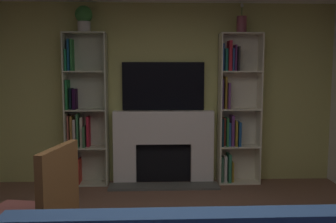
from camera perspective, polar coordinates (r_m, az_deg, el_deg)
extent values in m
cube|color=tan|center=(5.34, -0.75, 2.81)|extent=(5.11, 0.06, 2.59)
cube|color=white|center=(5.38, -6.73, -8.04)|extent=(0.33, 0.19, 0.58)
cube|color=white|center=(5.41, 5.29, -7.95)|extent=(0.33, 0.19, 0.58)
cube|color=white|center=(5.26, -0.71, -2.47)|extent=(1.45, 0.19, 0.47)
cube|color=black|center=(5.42, -0.72, -7.90)|extent=(0.79, 0.08, 0.58)
cube|color=#54544E|center=(5.21, -0.62, -11.63)|extent=(1.55, 0.30, 0.03)
cube|color=black|center=(5.27, -0.74, 3.98)|extent=(1.18, 0.06, 0.69)
cube|color=beige|center=(5.33, -15.70, 0.24)|extent=(0.02, 0.27, 2.16)
cube|color=beige|center=(5.23, -9.58, 0.27)|extent=(0.02, 0.27, 2.16)
cube|color=beige|center=(5.40, -12.43, 0.39)|extent=(0.59, 0.02, 2.16)
cube|color=beige|center=(5.48, -12.40, -10.93)|extent=(0.56, 0.27, 0.02)
cube|color=#216B53|center=(5.52, -14.97, -9.18)|extent=(0.04, 0.17, 0.30)
cube|color=#583767|center=(5.48, -14.61, -8.35)|extent=(0.03, 0.19, 0.47)
cube|color=#4D2D65|center=(5.50, -13.99, -8.96)|extent=(0.04, 0.16, 0.34)
cube|color=red|center=(5.46, -13.65, -8.97)|extent=(0.02, 0.21, 0.36)
cube|color=beige|center=(5.35, -12.53, -5.49)|extent=(0.56, 0.27, 0.02)
cube|color=#994D3F|center=(5.39, -15.22, -2.95)|extent=(0.02, 0.18, 0.45)
cube|color=olive|center=(5.37, -14.75, -3.01)|extent=(0.03, 0.19, 0.44)
cube|color=beige|center=(5.37, -14.33, -3.27)|extent=(0.04, 0.18, 0.39)
cube|color=#357544|center=(5.35, -13.86, -2.85)|extent=(0.03, 0.20, 0.47)
cube|color=beige|center=(5.36, -13.30, -3.10)|extent=(0.03, 0.17, 0.42)
cube|color=#386740|center=(5.34, -12.90, -3.83)|extent=(0.03, 0.22, 0.29)
cube|color=red|center=(5.34, -12.34, -3.06)|extent=(0.04, 0.17, 0.43)
cube|color=beige|center=(5.27, -12.67, 0.25)|extent=(0.56, 0.27, 0.02)
cube|color=#21783A|center=(5.31, -15.42, 2.55)|extent=(0.03, 0.22, 0.41)
cube|color=black|center=(5.33, -14.89, 1.97)|extent=(0.03, 0.17, 0.30)
cube|color=black|center=(5.31, -14.36, 1.91)|extent=(0.04, 0.19, 0.29)
cube|color=beige|center=(5.24, -12.81, 6.12)|extent=(0.56, 0.27, 0.02)
cube|color=#1E7E4E|center=(5.31, -15.58, 7.75)|extent=(0.02, 0.21, 0.30)
cube|color=#1A5382|center=(5.33, -15.21, 8.53)|extent=(0.03, 0.16, 0.44)
cube|color=#307F3D|center=(5.32, -14.77, 8.53)|extent=(0.03, 0.16, 0.44)
cube|color=beige|center=(5.27, -12.95, 11.89)|extent=(0.56, 0.27, 0.02)
cube|color=beige|center=(5.27, 8.10, 0.34)|extent=(0.02, 0.27, 2.16)
cube|color=beige|center=(5.40, 14.09, 0.36)|extent=(0.02, 0.27, 2.16)
cube|color=beige|center=(5.45, 10.82, 0.49)|extent=(0.59, 0.02, 2.16)
cube|color=beige|center=(5.54, 10.90, -10.72)|extent=(0.56, 0.27, 0.02)
cube|color=#3A674C|center=(5.46, 8.33, -8.84)|extent=(0.04, 0.20, 0.36)
cube|color=beige|center=(5.46, 8.85, -8.75)|extent=(0.04, 0.20, 0.38)
cube|color=#2F7753|center=(5.45, 9.48, -8.62)|extent=(0.04, 0.23, 0.41)
cube|color=#A58225|center=(5.50, 9.93, -9.17)|extent=(0.03, 0.19, 0.29)
cube|color=beige|center=(5.41, 11.02, -5.34)|extent=(0.56, 0.27, 0.02)
cube|color=#10242D|center=(5.33, 8.40, -3.20)|extent=(0.03, 0.23, 0.40)
cube|color=#B43B28|center=(5.37, 8.75, -3.12)|extent=(0.02, 0.16, 0.40)
cube|color=#2B7A40|center=(5.34, 9.14, -3.14)|extent=(0.03, 0.23, 0.41)
cube|color=#25558C|center=(5.36, 9.47, -3.47)|extent=(0.03, 0.20, 0.34)
cube|color=#65336F|center=(5.37, 9.96, -2.91)|extent=(0.04, 0.20, 0.44)
cube|color=olive|center=(5.37, 10.48, -3.33)|extent=(0.03, 0.22, 0.36)
cube|color=navy|center=(5.38, 10.98, -3.40)|extent=(0.04, 0.22, 0.35)
cube|color=beige|center=(5.33, 11.14, 0.35)|extent=(0.56, 0.27, 0.02)
cube|color=#583F70|center=(5.29, 8.43, 2.75)|extent=(0.03, 0.17, 0.42)
cube|color=olive|center=(5.30, 8.95, 2.94)|extent=(0.03, 0.18, 0.46)
cube|color=#66386F|center=(5.28, 9.40, 2.44)|extent=(0.03, 0.23, 0.37)
cube|color=beige|center=(5.30, 11.26, 6.15)|extent=(0.56, 0.27, 0.02)
cube|color=#255193|center=(5.29, 8.51, 8.38)|extent=(0.03, 0.17, 0.38)
cube|color=#1F6856|center=(5.30, 9.04, 8.00)|extent=(0.04, 0.16, 0.32)
cube|color=#B92230|center=(5.29, 9.60, 8.57)|extent=(0.04, 0.20, 0.42)
cube|color=#315298|center=(5.32, 10.06, 7.99)|extent=(0.02, 0.17, 0.32)
cube|color=#652C65|center=(5.33, 10.45, 8.24)|extent=(0.03, 0.16, 0.37)
cube|color=#282528|center=(5.31, 10.88, 8.11)|extent=(0.02, 0.21, 0.34)
cube|color=beige|center=(5.33, 11.38, 11.86)|extent=(0.56, 0.27, 0.02)
cylinder|color=beige|center=(5.27, -13.00, 12.78)|extent=(0.18, 0.18, 0.14)
sphere|color=#398039|center=(5.29, -13.05, 14.58)|extent=(0.24, 0.24, 0.24)
cylinder|color=#883C4B|center=(5.33, 11.44, 13.18)|extent=(0.14, 0.14, 0.23)
cylinder|color=#4C7F3F|center=(5.36, 11.51, 15.16)|extent=(0.01, 0.01, 0.14)
sphere|color=white|center=(5.37, 11.53, 15.92)|extent=(0.04, 0.04, 0.04)
cylinder|color=#4C7F3F|center=(5.36, 11.48, 15.22)|extent=(0.01, 0.01, 0.16)
sphere|color=white|center=(5.37, 11.50, 16.04)|extent=(0.04, 0.04, 0.04)
cube|color=#A4554F|center=(3.08, -21.61, -15.51)|extent=(0.74, 0.70, 0.08)
cube|color=brown|center=(2.86, -16.70, -11.35)|extent=(0.17, 0.58, 0.61)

